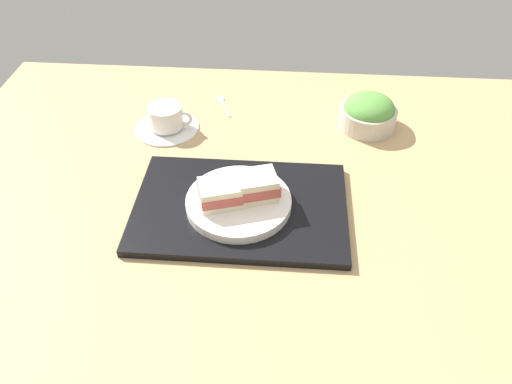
# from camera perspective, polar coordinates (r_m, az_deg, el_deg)

# --- Properties ---
(ground_plane) EXTENTS (1.40, 1.00, 0.03)m
(ground_plane) POSITION_cam_1_polar(r_m,az_deg,el_deg) (0.99, 1.14, -1.11)
(ground_plane) COLOR tan
(serving_tray) EXTENTS (0.40, 0.26, 0.02)m
(serving_tray) POSITION_cam_1_polar(r_m,az_deg,el_deg) (0.94, -1.78, -1.74)
(serving_tray) COLOR black
(serving_tray) RESTS_ON ground_plane
(sandwich_plate) EXTENTS (0.19, 0.19, 0.02)m
(sandwich_plate) POSITION_cam_1_polar(r_m,az_deg,el_deg) (0.93, -1.98, -1.17)
(sandwich_plate) COLOR white
(sandwich_plate) RESTS_ON serving_tray
(sandwich_near) EXTENTS (0.09, 0.08, 0.04)m
(sandwich_near) POSITION_cam_1_polar(r_m,az_deg,el_deg) (0.90, -4.10, -0.14)
(sandwich_near) COLOR #EFE5C1
(sandwich_near) RESTS_ON sandwich_plate
(sandwich_far) EXTENTS (0.09, 0.08, 0.05)m
(sandwich_far) POSITION_cam_1_polar(r_m,az_deg,el_deg) (0.91, 0.04, 0.69)
(sandwich_far) COLOR beige
(sandwich_far) RESTS_ON sandwich_plate
(salad_bowl) EXTENTS (0.13, 0.13, 0.08)m
(salad_bowl) POSITION_cam_1_polar(r_m,az_deg,el_deg) (1.17, 12.60, 8.73)
(salad_bowl) COLOR beige
(salad_bowl) RESTS_ON ground_plane
(coffee_cup) EXTENTS (0.14, 0.14, 0.06)m
(coffee_cup) POSITION_cam_1_polar(r_m,az_deg,el_deg) (1.16, -10.08, 8.04)
(coffee_cup) COLOR white
(coffee_cup) RESTS_ON ground_plane
(teaspoon) EXTENTS (0.05, 0.10, 0.01)m
(teaspoon) POSITION_cam_1_polar(r_m,az_deg,el_deg) (1.25, -3.85, 10.29)
(teaspoon) COLOR silver
(teaspoon) RESTS_ON ground_plane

